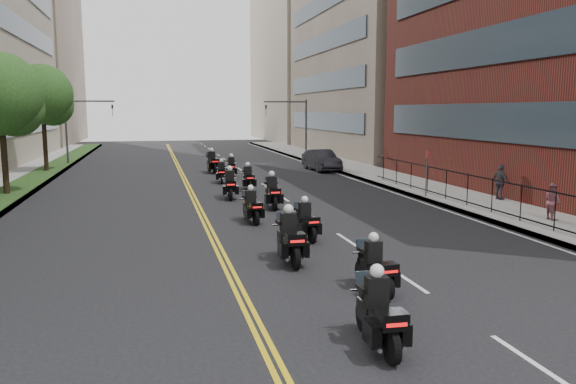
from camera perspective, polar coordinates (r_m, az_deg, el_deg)
name	(u,v)px	position (r m, az deg, el deg)	size (l,w,h in m)	color
ground	(367,378)	(10.39, 8.05, -18.20)	(160.00, 160.00, 0.00)	black
sidewalk_right	(397,181)	(37.30, 11.05, 1.14)	(4.00, 90.00, 0.15)	gray
grass_strip	(11,191)	(34.77, -26.28, 0.08)	(2.00, 90.00, 0.04)	#183A15
building_right_tan	(392,10)	(62.75, 10.54, 17.68)	(15.11, 28.00, 30.00)	#766756
building_right_far	(313,56)	(90.55, 2.53, 13.60)	(15.00, 28.00, 26.00)	#AB9D8A
building_left_far	(12,49)	(88.96, -26.27, 12.87)	(16.00, 28.00, 26.00)	#766756
iron_fence	(506,199)	(25.49, 21.27, -0.66)	(0.05, 28.00, 1.50)	black
traffic_signal_right	(296,120)	(52.28, 0.83, 7.29)	(4.09, 0.20, 5.60)	#3F3F44
traffic_signal_left	(78,121)	(50.98, -20.57, 6.74)	(4.09, 0.20, 5.60)	#3F3F44
motorcycle_0	(378,316)	(11.32, 9.18, -12.33)	(0.53, 2.26, 1.66)	black
motorcycle_1	(375,269)	(14.64, 8.85, -7.72)	(0.53, 2.09, 1.54)	black
motorcycle_2	(290,240)	(17.15, 0.16, -4.90)	(0.56, 2.43, 1.79)	black
motorcycle_3	(306,222)	(20.29, 1.82, -3.09)	(0.54, 2.12, 1.56)	black
motorcycle_4	(252,208)	(23.33, -3.72, -1.60)	(0.58, 2.12, 1.56)	black
motorcycle_5	(272,194)	(26.69, -1.62, -0.16)	(0.59, 2.40, 1.77)	black
motorcycle_6	(230,186)	(29.72, -5.91, 0.64)	(0.63, 2.35, 1.73)	black
motorcycle_7	(248,179)	(32.79, -4.07, 1.31)	(0.51, 2.21, 1.63)	black
motorcycle_8	(222,173)	(36.28, -6.76, 1.90)	(0.61, 2.11, 1.56)	black
motorcycle_9	(231,168)	(39.28, -5.77, 2.45)	(0.66, 2.22, 1.64)	black
motorcycle_10	(212,163)	(42.20, -7.71, 2.94)	(0.74, 2.52, 1.86)	black
parked_sedan	(321,160)	(43.52, 3.41, 3.25)	(1.71, 4.89, 1.61)	black
pedestrian_b	(553,201)	(25.52, 25.30, -0.86)	(0.74, 0.58, 1.53)	brown
pedestrian_c	(500,182)	(30.21, 20.77, 0.95)	(1.04, 0.43, 1.78)	#3E3D44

